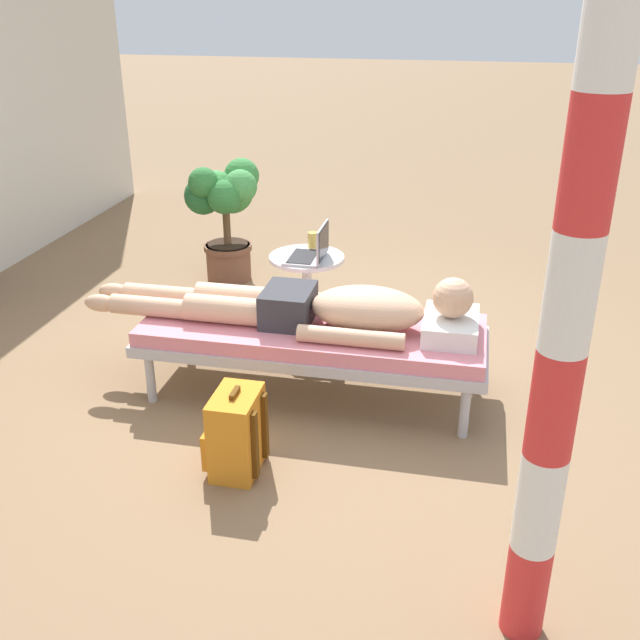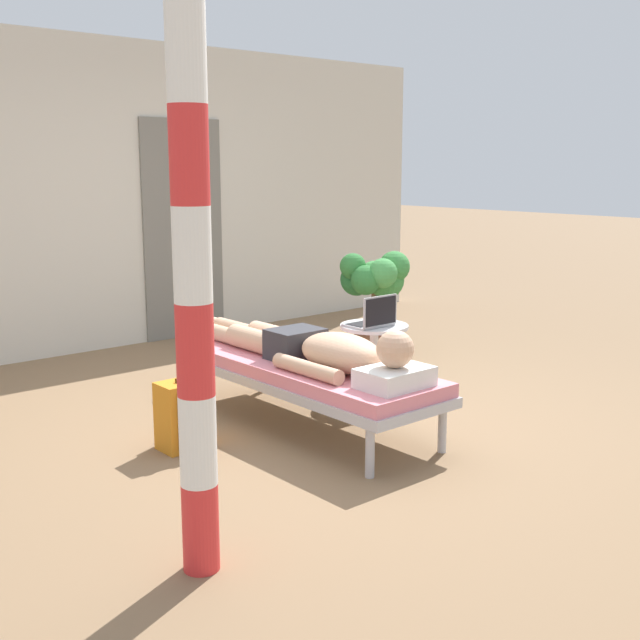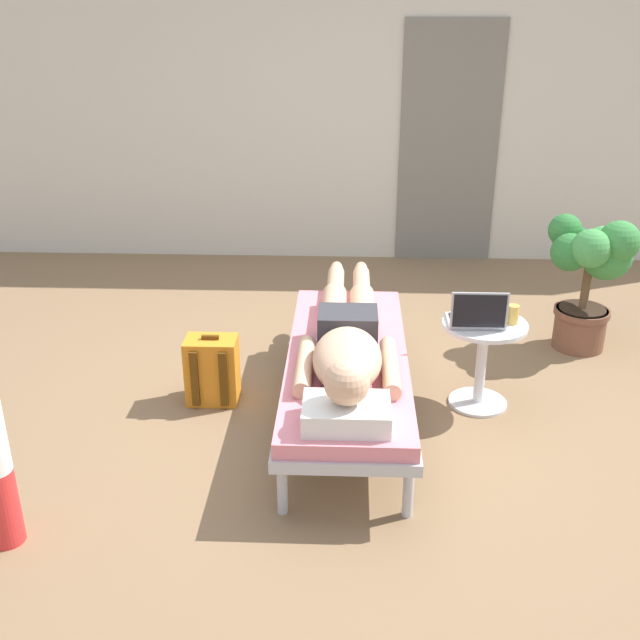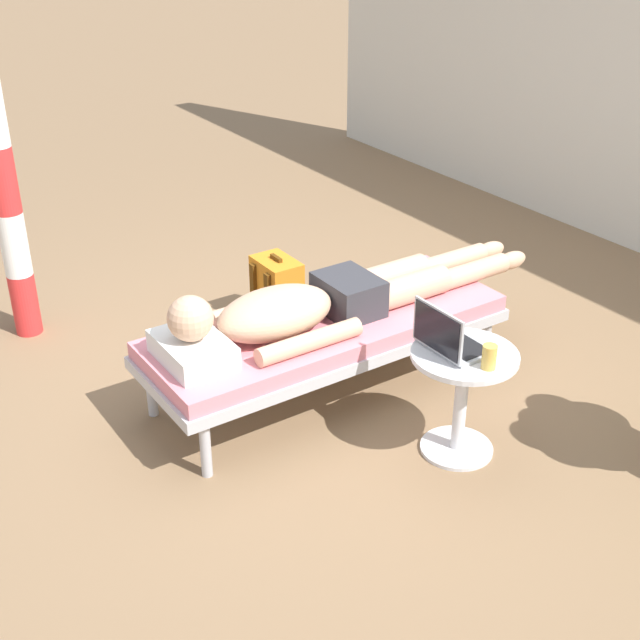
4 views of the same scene
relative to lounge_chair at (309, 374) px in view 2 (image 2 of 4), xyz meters
The scene contains 11 objects.
ground_plane 0.35m from the lounge_chair, 23.64° to the left, with size 40.00×40.00×0.00m, color #846647.
house_wall_back 3.12m from the lounge_chair, 90.00° to the left, with size 7.60×0.20×2.70m, color beige.
house_door_panel 3.04m from the lounge_chair, 73.56° to the left, with size 0.84×0.03×2.04m, color slate.
lounge_chair is the anchor object (origin of this frame).
person_reclining 0.18m from the lounge_chair, 90.00° to the right, with size 0.53×2.17×0.32m.
side_table 0.80m from the lounge_chair, 15.24° to the left, with size 0.48×0.48×0.52m.
laptop 0.77m from the lounge_chair, 12.60° to the left, with size 0.31×0.24×0.23m.
drink_glass 0.97m from the lounge_chair, 12.52° to the left, with size 0.06×0.06×0.11m, color gold.
backpack 0.83m from the lounge_chair, 166.33° to the left, with size 0.30×0.26×0.42m.
potted_plant 1.90m from the lounge_chair, 32.90° to the left, with size 0.54×0.55×0.92m.
porch_post 2.08m from the lounge_chair, 143.86° to the right, with size 0.15×0.15×2.59m.
Camera 2 is at (-3.15, -3.72, 1.64)m, focal length 44.82 mm.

